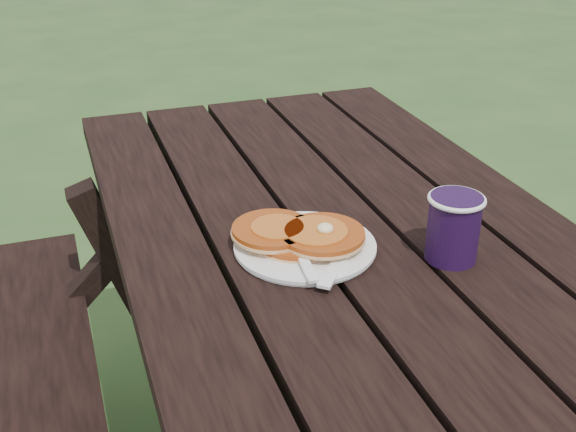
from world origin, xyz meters
name	(u,v)px	position (x,y,z in m)	size (l,w,h in m)	color
plate	(305,247)	(-0.09, 0.15, 0.76)	(0.22, 0.22, 0.01)	white
pancake_stack	(299,234)	(-0.10, 0.16, 0.77)	(0.20, 0.17, 0.04)	#AC4613
knife	(341,257)	(-0.05, 0.09, 0.76)	(0.02, 0.18, 0.01)	white
fork	(305,262)	(-0.12, 0.08, 0.77)	(0.03, 0.16, 0.01)	white
coffee_cup	(454,224)	(0.11, 0.05, 0.81)	(0.09, 0.09, 0.11)	black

